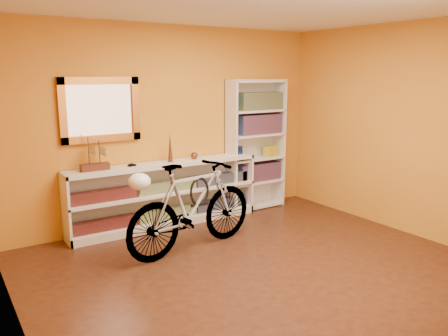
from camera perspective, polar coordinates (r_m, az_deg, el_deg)
floor at (r=4.79m, az=4.67°, el=-12.73°), size 4.50×4.00×0.01m
ceiling at (r=4.40m, az=5.27°, el=19.93°), size 4.50×4.00×0.01m
back_wall at (r=6.10m, az=-6.70°, el=5.32°), size 4.50×0.01×2.60m
left_wall at (r=3.53m, az=-25.39°, el=-0.43°), size 0.01×4.00×2.60m
right_wall at (r=6.05m, az=22.14°, el=4.48°), size 0.01×4.00×2.60m
gilt_mirror at (r=5.69m, az=-15.25°, el=7.06°), size 0.98×0.06×0.78m
wall_socket at (r=6.72m, az=0.49°, el=-3.12°), size 0.09×0.02×0.09m
console_unit at (r=6.02m, az=-7.29°, el=-3.28°), size 2.60×0.35×0.85m
cd_row_lower at (r=6.07m, az=-7.14°, el=-5.65°), size 2.50×0.13×0.14m
cd_row_upper at (r=5.97m, az=-7.23°, el=-2.30°), size 2.50×0.13×0.14m
model_ship at (r=5.56m, az=-15.99°, el=1.72°), size 0.34×0.13×0.40m
toy_car at (r=5.74m, az=-11.46°, el=0.23°), size 0.00×0.00×0.00m
bronze_ornament at (r=5.92m, az=-6.78°, el=2.62°), size 0.07×0.07×0.39m
decorative_orb at (r=6.11m, az=-3.77°, el=1.56°), size 0.09×0.09×0.09m
bookcase at (r=6.68m, az=4.00°, el=2.90°), size 0.90×0.30×1.90m
book_row_a at (r=6.79m, az=4.29°, el=-0.45°), size 0.70×0.22×0.26m
book_row_b at (r=6.67m, az=4.38°, el=5.52°), size 0.70×0.22×0.28m
book_row_c at (r=6.64m, az=4.42°, el=8.39°), size 0.70×0.22×0.25m
travel_mug at (r=6.51m, az=1.96°, el=1.92°), size 0.09×0.09×0.20m
red_tin at (r=6.52m, az=2.49°, el=8.13°), size 0.20×0.20×0.20m
yellow_bag at (r=6.82m, az=5.87°, el=2.13°), size 0.23×0.18×0.16m
bicycle at (r=5.13m, az=-3.98°, el=-4.82°), size 0.72×1.80×1.03m
helmet at (r=4.66m, az=-10.57°, el=-1.70°), size 0.23×0.22×0.17m
u_lock at (r=5.15m, az=-3.10°, el=-2.96°), size 0.24×0.03×0.24m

